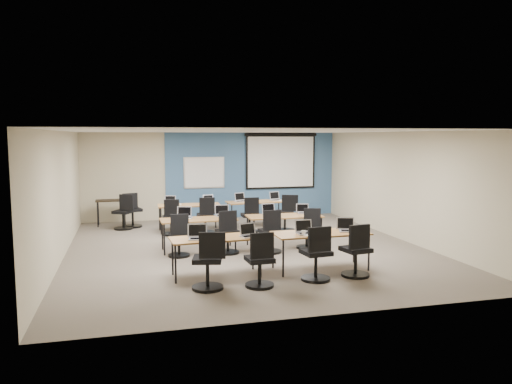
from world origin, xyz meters
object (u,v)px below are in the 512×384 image
object	(u,v)px
laptop_3	(347,228)
task_chair_10	(250,218)
task_chair_6	(271,235)
laptop_11	(275,198)
projector_screen	(281,158)
task_chair_1	(260,264)
training_table_mid_right	(284,217)
laptop_7	(303,211)
laptop_0	(198,235)
laptop_9	(209,201)
training_table_front_left	(216,240)
laptop_5	(223,213)
laptop_10	(240,199)
training_table_front_right	(321,235)
spare_chair_a	(132,213)
task_chair_7	(308,232)
task_chair_3	(356,255)
task_chair_0	(209,265)
laptop_8	(171,202)
task_chair_8	(171,220)
task_chair_9	(206,218)
training_table_back_left	(189,206)
laptop_2	(305,230)
task_chair_11	(286,216)
laptop_6	(269,212)
training_table_back_right	(256,203)
whiteboard	(204,173)
task_chair_4	(179,239)
spare_chair_b	(124,215)
task_chair_2	(317,258)
laptop_4	(185,215)
task_chair_5	(228,236)

from	to	relation	value
laptop_3	task_chair_10	bearing A→B (deg)	123.85
task_chair_6	laptop_11	xyz separation A→B (m)	(1.11, 3.35, 0.39)
projector_screen	task_chair_1	size ratio (longest dim) A/B	2.44
training_table_mid_right	laptop_7	distance (m)	0.58
laptop_0	laptop_9	size ratio (longest dim) A/B	1.17
training_table_front_left	laptop_0	bearing A→B (deg)	-175.42
laptop_5	laptop_10	xyz separation A→B (m)	(0.98, 2.41, -0.00)
training_table_front_right	spare_chair_a	world-z (taller)	spare_chair_a
training_table_front_left	task_chair_7	world-z (taller)	task_chair_7
task_chair_3	task_chair_0	bearing A→B (deg)	171.80
task_chair_1	laptop_9	distance (m)	5.60
laptop_8	laptop_9	xyz separation A→B (m)	(1.05, -0.03, -0.00)
task_chair_8	task_chair_9	distance (m)	0.91
training_table_back_left	task_chair_3	world-z (taller)	task_chair_3
training_table_front_right	laptop_2	size ratio (longest dim) A/B	5.47
laptop_3	task_chair_11	size ratio (longest dim) A/B	0.34
training_table_front_right	spare_chair_a	size ratio (longest dim) A/B	1.85
task_chair_3	laptop_10	bearing A→B (deg)	89.42
projector_screen	laptop_6	size ratio (longest dim) A/B	7.23
task_chair_1	laptop_10	size ratio (longest dim) A/B	3.04
task_chair_6	laptop_11	world-z (taller)	task_chair_6
training_table_back_right	task_chair_1	distance (m)	5.83
whiteboard	laptop_8	distance (m)	2.24
laptop_6	task_chair_4	bearing A→B (deg)	-169.42
training_table_mid_right	laptop_11	size ratio (longest dim) A/B	5.39
training_table_front_left	spare_chair_b	bearing A→B (deg)	104.21
laptop_9	laptop_7	bearing A→B (deg)	-62.63
training_table_back_left	training_table_mid_right	bearing A→B (deg)	-49.69
training_table_back_right	task_chair_9	xyz separation A→B (m)	(-1.56, -0.67, -0.28)
whiteboard	task_chair_9	bearing A→B (deg)	-97.97
training_table_back_right	task_chair_0	distance (m)	6.01
training_table_front_left	task_chair_8	distance (m)	4.11
task_chair_0	task_chair_2	distance (m)	1.96
training_table_mid_right	task_chair_1	xyz separation A→B (m)	(-1.40, -3.02, -0.28)
task_chair_8	laptop_11	world-z (taller)	laptop_11
task_chair_3	task_chair_8	distance (m)	5.62
laptop_4	task_chair_4	bearing A→B (deg)	-89.50
task_chair_2	laptop_9	bearing A→B (deg)	95.52
laptop_7	task_chair_9	size ratio (longest dim) A/B	0.30
projector_screen	laptop_8	distance (m)	4.24
training_table_mid_right	laptop_0	xyz separation A→B (m)	(-2.34, -2.18, 0.11)
task_chair_5	task_chair_10	size ratio (longest dim) A/B	1.02
laptop_2	laptop_10	distance (m)	4.91
training_table_back_left	laptop_3	size ratio (longest dim) A/B	4.84
laptop_7	task_chair_8	size ratio (longest dim) A/B	0.31
laptop_7	task_chair_1	bearing A→B (deg)	-105.18
laptop_3	laptop_11	size ratio (longest dim) A/B	1.07
task_chair_1	laptop_11	world-z (taller)	task_chair_1
laptop_5	spare_chair_b	distance (m)	3.61
training_table_back_left	task_chair_5	bearing A→B (deg)	-78.66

